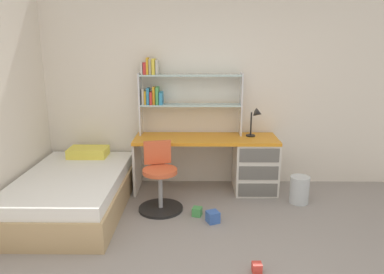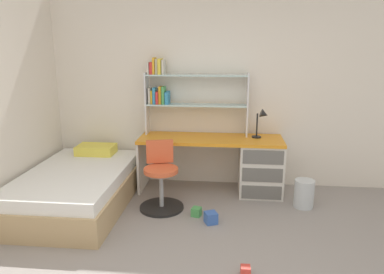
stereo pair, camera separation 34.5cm
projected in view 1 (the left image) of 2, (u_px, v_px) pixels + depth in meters
room_shell at (97, 101)px, 3.60m from camera, size 5.41×5.88×2.67m
desk at (242, 161)px, 4.73m from camera, size 1.84×0.59×0.72m
bookshelf_hutch at (175, 91)px, 4.68m from camera, size 1.34×0.22×1.00m
desk_lamp at (256, 118)px, 4.62m from camera, size 0.20×0.17×0.38m
swivel_chair at (160, 184)px, 4.20m from camera, size 0.52×0.52×0.79m
bed_platform at (73, 192)px, 4.19m from camera, size 1.17×1.86×0.57m
waste_bin at (299, 190)px, 4.40m from camera, size 0.23×0.23×0.34m
toy_block_green_0 at (197, 212)px, 4.08m from camera, size 0.12×0.12×0.10m
toy_block_red_1 at (257, 268)px, 3.07m from camera, size 0.08×0.08×0.08m
toy_block_blue_2 at (213, 217)px, 3.93m from camera, size 0.17×0.17×0.12m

